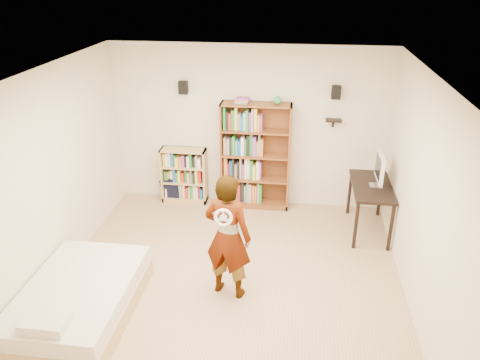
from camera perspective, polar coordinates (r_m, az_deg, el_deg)
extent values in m
cube|color=tan|center=(6.16, -1.60, -13.09)|extent=(4.50, 5.00, 0.01)
cube|color=beige|center=(7.73, 1.11, 6.46)|extent=(4.50, 0.02, 2.70)
cube|color=beige|center=(3.43, -8.66, -20.59)|extent=(4.50, 0.02, 2.70)
cube|color=beige|center=(6.17, -22.87, -0.46)|extent=(0.02, 5.00, 2.70)
cube|color=beige|center=(5.58, 21.76, -2.96)|extent=(0.02, 5.00, 2.70)
cube|color=white|center=(4.98, -1.97, 12.25)|extent=(4.50, 5.00, 0.02)
cube|color=silver|center=(7.40, 1.17, 16.14)|extent=(4.50, 0.06, 0.06)
cube|color=silver|center=(2.70, -10.27, 0.07)|extent=(4.50, 0.06, 0.06)
cube|color=silver|center=(5.77, -24.78, 11.47)|extent=(0.06, 5.00, 0.06)
cube|color=silver|center=(5.13, 23.75, 10.23)|extent=(0.06, 5.00, 0.06)
cube|color=black|center=(7.64, -6.94, 11.13)|extent=(0.14, 0.12, 0.20)
cube|color=black|center=(7.44, 11.63, 10.43)|extent=(0.14, 0.12, 0.20)
cube|color=black|center=(7.57, 11.34, 7.15)|extent=(0.25, 0.16, 0.02)
imported|color=black|center=(5.65, -1.48, -6.92)|extent=(0.68, 0.53, 1.63)
torus|color=white|center=(5.17, -2.04, -4.61)|extent=(0.21, 0.08, 0.21)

